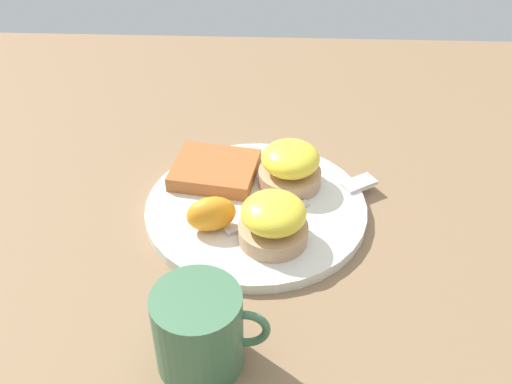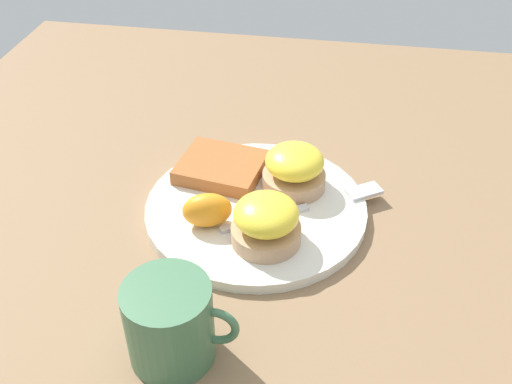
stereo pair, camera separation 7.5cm
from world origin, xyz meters
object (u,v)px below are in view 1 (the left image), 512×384
sandwich_benedict_left (273,221)px  hashbrown_patty (215,170)px  cup (200,330)px  sandwich_benedict_right (290,166)px  orange_wedge (211,214)px  fork (314,200)px

sandwich_benedict_left → hashbrown_patty: bearing=123.3°
cup → sandwich_benedict_right: bearing=72.6°
hashbrown_patty → orange_wedge: (0.01, -0.11, 0.01)m
sandwich_benedict_left → sandwich_benedict_right: (0.02, 0.11, 0.00)m
fork → sandwich_benedict_right: bearing=129.7°
sandwich_benedict_right → cup: cup is taller
sandwich_benedict_left → fork: (0.05, 0.07, -0.03)m
hashbrown_patty → orange_wedge: orange_wedge is taller
sandwich_benedict_right → orange_wedge: sandwich_benedict_right is taller
fork → sandwich_benedict_left: bearing=-124.7°
hashbrown_patty → cup: size_ratio=0.94×
sandwich_benedict_left → orange_wedge: size_ratio=1.38×
hashbrown_patty → cup: bearing=-87.1°
sandwich_benedict_right → cup: 0.29m
sandwich_benedict_left → hashbrown_patty: (-0.08, 0.12, -0.02)m
sandwich_benedict_left → cup: 0.18m
sandwich_benedict_left → orange_wedge: bearing=167.2°
sandwich_benedict_right → hashbrown_patty: size_ratio=0.76×
sandwich_benedict_left → hashbrown_patty: size_ratio=0.76×
orange_wedge → fork: orange_wedge is taller
fork → cup: cup is taller
fork → cup: (-0.12, -0.24, 0.03)m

